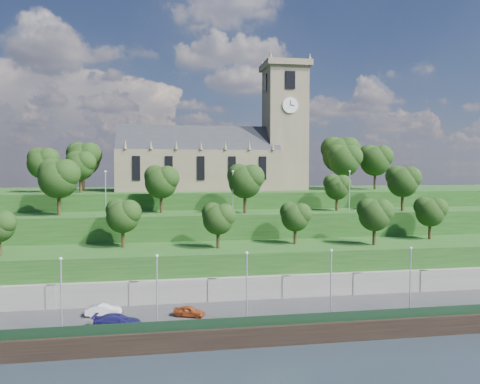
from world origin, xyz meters
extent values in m
plane|color=#1A242B|center=(0.00, 0.00, 0.00)|extent=(320.00, 320.00, 0.00)
cube|color=#2D2D30|center=(0.00, 6.00, 1.00)|extent=(160.00, 12.00, 2.00)
cube|color=black|center=(0.00, -0.05, 1.10)|extent=(160.00, 0.50, 2.20)
cube|color=black|center=(0.00, 0.60, 2.60)|extent=(160.00, 0.10, 1.20)
cube|color=slate|center=(0.00, 12.00, 2.50)|extent=(160.00, 2.00, 5.00)
cube|color=slate|center=(-25.00, 11.20, 2.50)|extent=(1.20, 0.60, 5.00)
cube|color=slate|center=(-15.00, 11.20, 2.50)|extent=(1.20, 0.60, 5.00)
cube|color=slate|center=(-5.00, 11.20, 2.50)|extent=(1.20, 0.60, 5.00)
cube|color=slate|center=(5.00, 11.20, 2.50)|extent=(1.20, 0.60, 5.00)
cube|color=slate|center=(15.00, 11.20, 2.50)|extent=(1.20, 0.60, 5.00)
cube|color=slate|center=(25.00, 11.20, 2.50)|extent=(1.20, 0.60, 5.00)
cube|color=#193F15|center=(0.00, 18.00, 4.00)|extent=(160.00, 12.00, 8.00)
cube|color=#193F15|center=(0.00, 29.00, 6.00)|extent=(160.00, 10.00, 12.00)
cube|color=#193F15|center=(0.00, 50.00, 7.50)|extent=(160.00, 32.00, 15.00)
cube|color=#695E49|center=(-4.00, 46.00, 19.00)|extent=(32.00, 12.00, 8.00)
cube|color=black|center=(-4.00, 46.00, 23.00)|extent=(32.00, 10.18, 10.18)
cone|color=#695E49|center=(-18.00, 40.00, 23.90)|extent=(0.70, 0.70, 1.80)
cone|color=#695E49|center=(-13.33, 40.00, 23.90)|extent=(0.70, 0.70, 1.80)
cone|color=#695E49|center=(-8.67, 40.00, 23.90)|extent=(0.70, 0.70, 1.80)
cone|color=#695E49|center=(-4.00, 40.00, 23.90)|extent=(0.70, 0.70, 1.80)
cone|color=#695E49|center=(0.67, 40.00, 23.90)|extent=(0.70, 0.70, 1.80)
cone|color=#695E49|center=(5.33, 40.00, 23.90)|extent=(0.70, 0.70, 1.80)
cone|color=#695E49|center=(10.00, 40.00, 23.90)|extent=(0.70, 0.70, 1.80)
cube|color=black|center=(-16.00, 39.92, 19.50)|extent=(1.40, 0.25, 4.50)
cube|color=black|center=(-10.00, 39.92, 19.50)|extent=(1.40, 0.25, 4.50)
cube|color=black|center=(-4.00, 39.92, 19.50)|extent=(1.40, 0.25, 4.50)
cube|color=black|center=(2.00, 39.92, 19.50)|extent=(1.40, 0.25, 4.50)
cube|color=black|center=(8.00, 39.92, 19.50)|extent=(1.40, 0.25, 4.50)
cube|color=#695E49|center=(14.00, 46.00, 27.50)|extent=(8.00, 8.00, 25.00)
cube|color=#695E49|center=(14.00, 46.00, 40.60)|extent=(9.20, 9.20, 1.20)
cone|color=#695E49|center=(10.00, 42.00, 41.80)|extent=(0.80, 0.80, 1.60)
cone|color=#695E49|center=(10.00, 50.00, 41.80)|extent=(0.80, 0.80, 1.60)
cone|color=#695E49|center=(18.00, 42.00, 41.80)|extent=(0.80, 0.80, 1.60)
cone|color=#695E49|center=(18.00, 50.00, 41.80)|extent=(0.80, 0.80, 1.60)
cube|color=black|center=(14.00, 41.92, 37.00)|extent=(2.00, 0.25, 3.50)
cube|color=black|center=(14.00, 50.08, 37.00)|extent=(2.00, 0.25, 3.50)
cube|color=black|center=(9.92, 46.00, 37.00)|extent=(0.25, 2.00, 3.50)
cube|color=black|center=(18.08, 46.00, 37.00)|extent=(0.25, 2.00, 3.50)
cylinder|color=white|center=(14.00, 41.88, 32.00)|extent=(3.20, 0.30, 3.20)
cylinder|color=white|center=(18.12, 46.00, 32.00)|extent=(0.30, 3.20, 3.20)
cube|color=black|center=(14.00, 41.70, 32.50)|extent=(0.12, 0.05, 1.10)
cube|color=black|center=(14.40, 41.70, 32.00)|extent=(0.80, 0.05, 0.12)
sphere|color=black|center=(-31.55, 15.60, 12.41)|extent=(3.03, 3.03, 3.03)
cylinder|color=black|center=(-16.97, 20.00, 9.52)|extent=(0.50, 0.50, 3.04)
sphere|color=black|center=(-16.97, 20.00, 12.46)|extent=(4.73, 4.73, 4.73)
sphere|color=black|center=(-16.02, 19.53, 13.17)|extent=(3.55, 3.55, 3.55)
sphere|color=black|center=(-17.80, 20.59, 13.41)|extent=(3.31, 3.31, 3.31)
cylinder|color=black|center=(-3.51, 17.00, 9.41)|extent=(0.49, 0.49, 2.82)
sphere|color=black|center=(-3.51, 17.00, 12.14)|extent=(4.39, 4.39, 4.39)
sphere|color=black|center=(-2.63, 16.56, 12.79)|extent=(3.29, 3.29, 3.29)
sphere|color=black|center=(-4.28, 17.55, 13.01)|extent=(3.07, 3.07, 3.07)
cylinder|color=black|center=(8.46, 19.00, 9.36)|extent=(0.48, 0.48, 2.72)
sphere|color=black|center=(8.46, 19.00, 11.98)|extent=(4.23, 4.23, 4.23)
sphere|color=black|center=(9.30, 18.58, 12.62)|extent=(3.17, 3.17, 3.17)
sphere|color=black|center=(7.72, 19.53, 12.83)|extent=(2.96, 2.96, 2.96)
cylinder|color=black|center=(19.78, 16.00, 9.51)|extent=(0.49, 0.49, 3.02)
sphere|color=black|center=(19.78, 16.00, 12.42)|extent=(4.69, 4.69, 4.69)
sphere|color=black|center=(20.72, 15.53, 13.13)|extent=(3.52, 3.52, 3.52)
sphere|color=black|center=(18.96, 16.59, 13.36)|extent=(3.29, 3.29, 3.29)
cylinder|color=black|center=(31.27, 20.00, 9.47)|extent=(0.49, 0.49, 2.95)
sphere|color=black|center=(31.27, 20.00, 12.32)|extent=(4.58, 4.58, 4.58)
sphere|color=black|center=(32.18, 19.54, 13.01)|extent=(3.44, 3.44, 3.44)
sphere|color=black|center=(30.46, 20.57, 13.24)|extent=(3.21, 3.21, 3.21)
cylinder|color=black|center=(-27.35, 28.00, 13.95)|extent=(0.53, 0.53, 3.90)
sphere|color=black|center=(-27.35, 28.00, 17.72)|extent=(6.06, 6.06, 6.06)
sphere|color=black|center=(-26.14, 27.39, 18.62)|extent=(4.55, 4.55, 4.55)
sphere|color=black|center=(-28.41, 28.76, 18.93)|extent=(4.24, 4.24, 4.24)
cylinder|color=black|center=(-11.50, 30.00, 13.72)|extent=(0.51, 0.51, 3.44)
sphere|color=black|center=(-11.50, 30.00, 17.04)|extent=(5.35, 5.35, 5.35)
sphere|color=black|center=(-10.43, 29.47, 17.85)|extent=(4.01, 4.01, 4.01)
sphere|color=black|center=(-12.43, 30.67, 18.11)|extent=(3.74, 3.74, 3.74)
cylinder|color=black|center=(2.19, 27.00, 13.77)|extent=(0.52, 0.52, 3.54)
sphere|color=black|center=(2.19, 27.00, 17.19)|extent=(5.51, 5.51, 5.51)
sphere|color=black|center=(3.29, 26.45, 18.02)|extent=(4.13, 4.13, 4.13)
sphere|color=black|center=(1.22, 27.69, 18.30)|extent=(3.86, 3.86, 3.86)
cylinder|color=black|center=(18.93, 29.00, 13.38)|extent=(0.48, 0.48, 2.76)
sphere|color=black|center=(18.93, 29.00, 16.05)|extent=(4.29, 4.29, 4.29)
sphere|color=black|center=(19.79, 28.57, 16.69)|extent=(3.22, 3.22, 3.22)
sphere|color=black|center=(18.18, 29.54, 16.90)|extent=(3.00, 3.00, 3.00)
cylinder|color=black|center=(30.27, 27.00, 13.71)|extent=(0.51, 0.51, 3.43)
sphere|color=black|center=(30.27, 27.00, 17.03)|extent=(5.33, 5.33, 5.33)
sphere|color=black|center=(31.33, 26.47, 17.82)|extent=(4.00, 4.00, 4.00)
sphere|color=black|center=(29.33, 27.67, 18.09)|extent=(3.73, 3.73, 3.73)
cylinder|color=black|center=(-32.92, 42.00, 16.79)|extent=(0.52, 0.52, 3.58)
sphere|color=black|center=(-32.92, 42.00, 20.25)|extent=(5.57, 5.57, 5.57)
sphere|color=black|center=(-31.80, 41.44, 21.09)|extent=(4.18, 4.18, 4.18)
sphere|color=black|center=(-33.89, 42.70, 21.37)|extent=(3.90, 3.90, 3.90)
cylinder|color=black|center=(-26.73, 48.00, 17.10)|extent=(0.55, 0.55, 4.20)
sphere|color=black|center=(-26.73, 48.00, 21.16)|extent=(6.53, 6.53, 6.53)
sphere|color=black|center=(-25.42, 47.35, 22.14)|extent=(4.90, 4.90, 4.90)
sphere|color=black|center=(-27.87, 48.82, 22.46)|extent=(4.57, 4.57, 4.57)
cylinder|color=black|center=(-26.00, 40.00, 16.64)|extent=(0.51, 0.51, 3.29)
sphere|color=black|center=(-26.00, 40.00, 19.82)|extent=(5.12, 5.12, 5.12)
sphere|color=black|center=(-24.98, 39.49, 20.59)|extent=(3.84, 3.84, 3.84)
sphere|color=black|center=(-26.90, 40.64, 20.85)|extent=(3.58, 3.58, 3.58)
cylinder|color=black|center=(25.55, 42.00, 17.01)|extent=(0.54, 0.54, 4.02)
sphere|color=black|center=(25.55, 42.00, 20.90)|extent=(6.26, 6.26, 6.26)
sphere|color=black|center=(26.80, 41.37, 21.84)|extent=(4.69, 4.69, 4.69)
sphere|color=black|center=(24.45, 42.78, 22.15)|extent=(4.38, 4.38, 4.38)
cylinder|color=black|center=(27.78, 50.00, 17.49)|extent=(0.58, 0.58, 4.98)
sphere|color=black|center=(27.78, 50.00, 22.30)|extent=(7.74, 7.74, 7.74)
sphere|color=black|center=(29.33, 49.23, 23.46)|extent=(5.80, 5.80, 5.80)
sphere|color=black|center=(26.42, 50.97, 23.84)|extent=(5.42, 5.42, 5.42)
cylinder|color=black|center=(33.22, 44.00, 17.05)|extent=(0.54, 0.54, 4.09)
sphere|color=black|center=(33.22, 44.00, 21.00)|extent=(6.37, 6.37, 6.37)
sphere|color=black|center=(34.50, 43.36, 21.96)|extent=(4.78, 4.78, 4.78)
sphere|color=black|center=(32.11, 44.80, 22.28)|extent=(4.46, 4.46, 4.46)
cylinder|color=#B2B2B7|center=(-22.00, 2.50, 5.87)|extent=(0.16, 0.16, 7.73)
sphere|color=silver|center=(-22.00, 2.50, 9.85)|extent=(0.36, 0.36, 0.36)
cylinder|color=#B2B2B7|center=(-12.00, 2.50, 5.87)|extent=(0.16, 0.16, 7.73)
sphere|color=silver|center=(-12.00, 2.50, 9.85)|extent=(0.36, 0.36, 0.36)
cylinder|color=#B2B2B7|center=(-2.00, 2.50, 5.87)|extent=(0.16, 0.16, 7.73)
sphere|color=silver|center=(-2.00, 2.50, 9.85)|extent=(0.36, 0.36, 0.36)
cylinder|color=#B2B2B7|center=(8.00, 2.50, 5.87)|extent=(0.16, 0.16, 7.73)
sphere|color=silver|center=(8.00, 2.50, 9.85)|extent=(0.36, 0.36, 0.36)
cylinder|color=#B2B2B7|center=(18.00, 2.50, 5.87)|extent=(0.16, 0.16, 7.73)
sphere|color=silver|center=(18.00, 2.50, 9.85)|extent=(0.36, 0.36, 0.36)
cylinder|color=#B2B2B7|center=(-20.00, 26.00, 15.40)|extent=(0.16, 0.16, 6.81)
sphere|color=silver|center=(-20.00, 26.00, 18.93)|extent=(0.36, 0.36, 0.36)
cylinder|color=#B2B2B7|center=(0.00, 26.00, 15.40)|extent=(0.16, 0.16, 6.81)
sphere|color=silver|center=(0.00, 26.00, 18.93)|extent=(0.36, 0.36, 0.36)
cylinder|color=#B2B2B7|center=(20.00, 26.00, 15.40)|extent=(0.16, 0.16, 6.81)
sphere|color=silver|center=(20.00, 26.00, 18.93)|extent=(0.36, 0.36, 0.36)
imported|color=maroon|center=(-8.33, 5.48, 2.63)|extent=(3.97, 2.74, 1.25)
imported|color=silver|center=(-18.30, 7.44, 2.67)|extent=(4.12, 1.52, 1.35)
imported|color=#18164D|center=(-16.28, 2.80, 2.75)|extent=(5.42, 2.82, 1.50)
camera|label=1|loc=(-11.42, -48.89, 19.35)|focal=35.00mm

